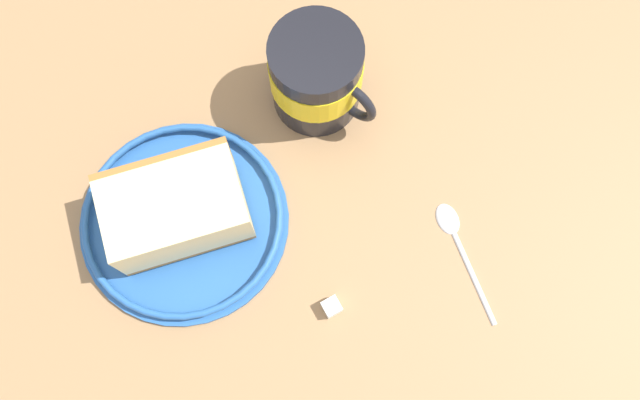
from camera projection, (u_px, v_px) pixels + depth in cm
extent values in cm
cube|color=#936D47|center=(235.00, 198.00, 62.19)|extent=(156.08, 156.08, 2.46)
cylinder|color=#26599E|center=(184.00, 221.00, 59.82)|extent=(18.82, 18.82, 0.99)
torus|color=#26599E|center=(182.00, 218.00, 59.04)|extent=(17.95, 17.95, 0.64)
cube|color=#9E662D|center=(183.00, 218.00, 59.06)|extent=(12.54, 13.58, 0.60)
cube|color=beige|center=(176.00, 210.00, 56.28)|extent=(12.54, 13.58, 5.19)
cube|color=#9E662D|center=(165.00, 169.00, 57.28)|extent=(7.26, 9.80, 5.19)
cylinder|color=black|center=(316.00, 75.00, 59.18)|extent=(8.18, 8.18, 9.34)
cylinder|color=yellow|center=(316.00, 71.00, 58.52)|extent=(8.35, 8.35, 3.62)
cylinder|color=black|center=(316.00, 56.00, 55.85)|extent=(7.20, 7.20, 0.40)
torus|color=black|center=(353.00, 101.00, 58.49)|extent=(2.46, 4.98, 4.97)
ellipsoid|color=silver|center=(448.00, 218.00, 59.98)|extent=(3.59, 3.45, 0.80)
cylinder|color=silver|center=(475.00, 278.00, 58.64)|extent=(7.02, 5.85, 0.50)
cube|color=white|center=(332.00, 307.00, 57.49)|extent=(2.03, 2.03, 1.44)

